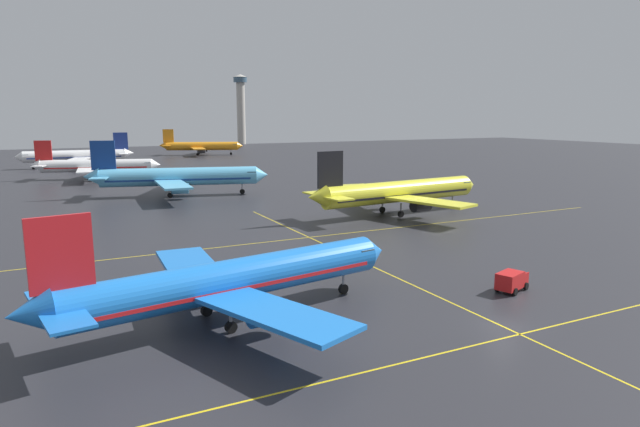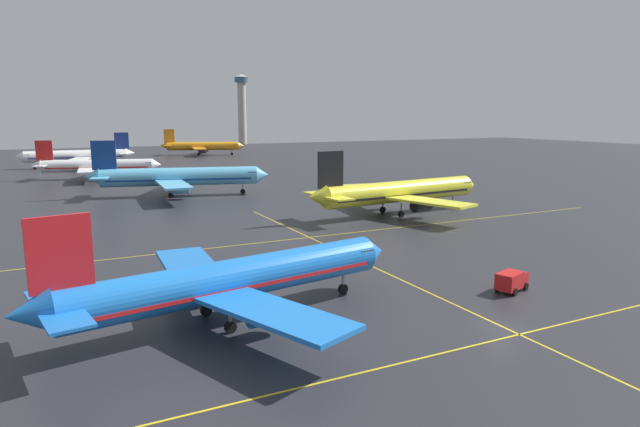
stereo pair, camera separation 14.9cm
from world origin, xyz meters
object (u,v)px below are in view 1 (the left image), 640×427
at_px(airliner_far_left_stand, 95,166).
at_px(airliner_distant_taxiway, 201,146).
at_px(airliner_front_gate, 231,280).
at_px(control_tower, 241,104).
at_px(service_truck_red_van, 512,280).
at_px(airliner_second_row, 398,192).
at_px(airliner_far_right_stand, 77,156).
at_px(airliner_third_row, 177,177).

relative_size(airliner_far_left_stand, airliner_distant_taxiway, 0.96).
height_order(airliner_front_gate, control_tower, control_tower).
bearing_deg(service_truck_red_van, control_tower, 76.77).
relative_size(airliner_front_gate, airliner_second_row, 0.91).
bearing_deg(service_truck_red_van, airliner_far_right_stand, 101.12).
xyz_separation_m(airliner_far_left_stand, service_truck_red_van, (30.27, -127.97, -2.62)).
bearing_deg(airliner_third_row, airliner_far_left_stand, 107.52).
xyz_separation_m(airliner_third_row, control_tower, (85.20, 208.15, 20.36)).
height_order(airliner_third_row, airliner_distant_taxiway, airliner_third_row).
distance_m(service_truck_red_van, control_tower, 301.26).
distance_m(airliner_third_row, service_truck_red_van, 85.87).
xyz_separation_m(airliner_far_right_stand, service_truck_red_van, (33.08, -168.32, -2.92)).
xyz_separation_m(airliner_third_row, airliner_far_right_stand, (-16.62, 84.10, -0.23)).
height_order(airliner_second_row, airliner_distant_taxiway, airliner_second_row).
bearing_deg(airliner_distant_taxiway, control_tower, 60.36).
relative_size(airliner_far_right_stand, control_tower, 0.90).
bearing_deg(service_truck_red_van, airliner_far_left_stand, 103.31).
distance_m(airliner_third_row, airliner_far_right_stand, 85.73).
distance_m(airliner_distant_taxiway, control_tower, 98.43).
distance_m(airliner_far_left_stand, service_truck_red_van, 131.53).
relative_size(airliner_front_gate, service_truck_red_van, 7.95).
relative_size(airliner_far_right_stand, service_truck_red_van, 8.60).
xyz_separation_m(airliner_far_right_stand, airliner_distant_taxiway, (54.22, 40.41, -0.07)).
bearing_deg(airliner_far_right_stand, airliner_far_left_stand, -86.02).
distance_m(airliner_second_row, service_truck_red_van, 45.26).
bearing_deg(airliner_far_right_stand, airliner_third_row, -78.82).
xyz_separation_m(airliner_third_row, service_truck_red_van, (16.46, -84.22, -3.15)).
bearing_deg(airliner_front_gate, airliner_second_row, 40.60).
bearing_deg(airliner_front_gate, control_tower, 71.25).
bearing_deg(service_truck_red_van, airliner_front_gate, 170.12).
xyz_separation_m(airliner_front_gate, airliner_third_row, (12.33, 79.20, 0.54)).
height_order(airliner_far_right_stand, airliner_distant_taxiway, airliner_far_right_stand).
xyz_separation_m(airliner_far_left_stand, control_tower, (99.01, 164.41, 20.89)).
xyz_separation_m(airliner_front_gate, airliner_far_left_stand, (-1.48, 122.95, 0.01)).
bearing_deg(airliner_front_gate, airliner_far_left_stand, 90.69).
bearing_deg(airliner_far_left_stand, service_truck_red_van, -76.69).
height_order(airliner_front_gate, service_truck_red_van, airliner_front_gate).
relative_size(airliner_far_left_stand, airliner_far_right_stand, 0.91).
bearing_deg(service_truck_red_van, airliner_second_row, 70.56).
distance_m(airliner_third_row, airliner_far_left_stand, 45.88).
bearing_deg(airliner_second_row, service_truck_red_van, -109.44).
bearing_deg(airliner_far_right_stand, airliner_distant_taxiway, 36.70).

